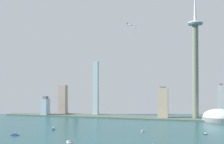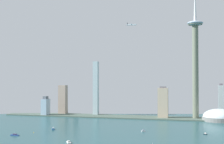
{
  "view_description": "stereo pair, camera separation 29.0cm",
  "coord_description": "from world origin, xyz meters",
  "px_view_note": "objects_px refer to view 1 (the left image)",
  "views": [
    {
      "loc": [
        212.79,
        -335.81,
        108.49
      ],
      "look_at": [
        -21.96,
        533.64,
        128.55
      ],
      "focal_mm": 51.5,
      "sensor_mm": 36.0,
      "label": 1
    },
    {
      "loc": [
        213.07,
        -335.74,
        108.49
      ],
      "look_at": [
        -21.96,
        533.64,
        128.55
      ],
      "focal_mm": 51.5,
      "sensor_mm": 36.0,
      "label": 2
    }
  ],
  "objects_px": {
    "boat_0": "(15,135)",
    "boat_1": "(205,134)",
    "skyscraper_3": "(163,103)",
    "channel_buoy_0": "(34,132)",
    "skyscraper_1": "(46,89)",
    "skyscraper_5": "(63,100)",
    "boat_2": "(53,129)",
    "skyscraper_4": "(46,107)",
    "skyscraper_6": "(96,88)",
    "skyscraper_0": "(74,98)",
    "stadium_dome": "(220,117)",
    "skyscraper_2": "(221,101)",
    "observation_tower": "(195,55)",
    "boat_7": "(143,131)",
    "boat_5": "(69,142)",
    "airplane": "(132,25)"
  },
  "relations": [
    {
      "from": "boat_0",
      "to": "boat_1",
      "type": "xyz_separation_m",
      "value": [
        353.34,
        105.86,
        -0.04
      ]
    },
    {
      "from": "skyscraper_3",
      "to": "channel_buoy_0",
      "type": "bearing_deg",
      "value": -126.92
    },
    {
      "from": "skyscraper_1",
      "to": "skyscraper_5",
      "type": "bearing_deg",
      "value": -18.51
    },
    {
      "from": "boat_2",
      "to": "skyscraper_3",
      "type": "bearing_deg",
      "value": -65.88
    },
    {
      "from": "skyscraper_4",
      "to": "skyscraper_6",
      "type": "xyz_separation_m",
      "value": [
        141.78,
        47.3,
        54.56
      ]
    },
    {
      "from": "skyscraper_0",
      "to": "stadium_dome",
      "type": "bearing_deg",
      "value": -11.14
    },
    {
      "from": "skyscraper_5",
      "to": "skyscraper_2",
      "type": "bearing_deg",
      "value": 6.48
    },
    {
      "from": "observation_tower",
      "to": "skyscraper_2",
      "type": "relative_size",
      "value": 3.86
    },
    {
      "from": "boat_0",
      "to": "stadium_dome",
      "type": "bearing_deg",
      "value": 37.77
    },
    {
      "from": "observation_tower",
      "to": "boat_0",
      "type": "height_order",
      "value": "observation_tower"
    },
    {
      "from": "skyscraper_2",
      "to": "channel_buoy_0",
      "type": "distance_m",
      "value": 549.23
    },
    {
      "from": "skyscraper_1",
      "to": "boat_0",
      "type": "relative_size",
      "value": 9.4
    },
    {
      "from": "boat_7",
      "to": "boat_5",
      "type": "bearing_deg",
      "value": -152.58
    },
    {
      "from": "boat_7",
      "to": "channel_buoy_0",
      "type": "height_order",
      "value": "boat_7"
    },
    {
      "from": "skyscraper_1",
      "to": "airplane",
      "type": "relative_size",
      "value": 5.52
    },
    {
      "from": "skyscraper_1",
      "to": "skyscraper_4",
      "type": "height_order",
      "value": "skyscraper_1"
    },
    {
      "from": "boat_0",
      "to": "boat_2",
      "type": "bearing_deg",
      "value": 63.82
    },
    {
      "from": "skyscraper_4",
      "to": "boat_7",
      "type": "xyz_separation_m",
      "value": [
        329.94,
        -214.22,
        -24.52
      ]
    },
    {
      "from": "skyscraper_0",
      "to": "skyscraper_6",
      "type": "xyz_separation_m",
      "value": [
        86.66,
        -44.07,
        31.68
      ]
    },
    {
      "from": "channel_buoy_0",
      "to": "airplane",
      "type": "relative_size",
      "value": 0.06
    },
    {
      "from": "skyscraper_1",
      "to": "boat_5",
      "type": "height_order",
      "value": "skyscraper_1"
    },
    {
      "from": "boat_2",
      "to": "airplane",
      "type": "xyz_separation_m",
      "value": [
        115.3,
        275.79,
        265.02
      ]
    },
    {
      "from": "skyscraper_1",
      "to": "channel_buoy_0",
      "type": "distance_m",
      "value": 396.73
    },
    {
      "from": "skyscraper_3",
      "to": "boat_7",
      "type": "distance_m",
      "value": 238.21
    },
    {
      "from": "skyscraper_6",
      "to": "boat_0",
      "type": "bearing_deg",
      "value": -96.58
    },
    {
      "from": "boat_5",
      "to": "boat_7",
      "type": "distance_m",
      "value": 179.6
    },
    {
      "from": "boat_0",
      "to": "skyscraper_0",
      "type": "bearing_deg",
      "value": 93.94
    },
    {
      "from": "skyscraper_5",
      "to": "channel_buoy_0",
      "type": "xyz_separation_m",
      "value": [
        83.1,
        -335.16,
        -44.0
      ]
    },
    {
      "from": "skyscraper_2",
      "to": "skyscraper_5",
      "type": "xyz_separation_m",
      "value": [
        -468.78,
        -53.21,
        -1.51
      ]
    },
    {
      "from": "skyscraper_1",
      "to": "skyscraper_3",
      "type": "xyz_separation_m",
      "value": [
        380.37,
        -54.95,
        -33.76
      ]
    },
    {
      "from": "skyscraper_5",
      "to": "skyscraper_6",
      "type": "bearing_deg",
      "value": -2.32
    },
    {
      "from": "boat_5",
      "to": "stadium_dome",
      "type": "bearing_deg",
      "value": -69.23
    },
    {
      "from": "skyscraper_5",
      "to": "boat_7",
      "type": "bearing_deg",
      "value": -41.95
    },
    {
      "from": "skyscraper_2",
      "to": "channel_buoy_0",
      "type": "bearing_deg",
      "value": -134.8
    },
    {
      "from": "skyscraper_0",
      "to": "boat_2",
      "type": "xyz_separation_m",
      "value": [
        82.77,
        -327.92,
        -47.5
      ]
    },
    {
      "from": "boat_1",
      "to": "skyscraper_0",
      "type": "bearing_deg",
      "value": -12.69
    },
    {
      "from": "skyscraper_2",
      "to": "boat_5",
      "type": "height_order",
      "value": "skyscraper_2"
    },
    {
      "from": "airplane",
      "to": "boat_2",
      "type": "bearing_deg",
      "value": -118.7
    },
    {
      "from": "skyscraper_0",
      "to": "boat_5",
      "type": "height_order",
      "value": "skyscraper_0"
    },
    {
      "from": "observation_tower",
      "to": "boat_5",
      "type": "height_order",
      "value": "observation_tower"
    },
    {
      "from": "observation_tower",
      "to": "skyscraper_6",
      "type": "xyz_separation_m",
      "value": [
        -290.47,
        16.41,
        -93.56
      ]
    },
    {
      "from": "boat_1",
      "to": "skyscraper_2",
      "type": "bearing_deg",
      "value": -73.72
    },
    {
      "from": "skyscraper_4",
      "to": "boat_7",
      "type": "distance_m",
      "value": 394.15
    },
    {
      "from": "observation_tower",
      "to": "skyscraper_4",
      "type": "bearing_deg",
      "value": -175.91
    },
    {
      "from": "skyscraper_1",
      "to": "boat_0",
      "type": "distance_m",
      "value": 427.05
    },
    {
      "from": "skyscraper_2",
      "to": "boat_1",
      "type": "relative_size",
      "value": 12.81
    },
    {
      "from": "boat_0",
      "to": "skyscraper_1",
      "type": "bearing_deg",
      "value": 106.52
    },
    {
      "from": "boat_7",
      "to": "channel_buoy_0",
      "type": "distance_m",
      "value": 223.72
    },
    {
      "from": "stadium_dome",
      "to": "boat_0",
      "type": "bearing_deg",
      "value": -140.13
    },
    {
      "from": "skyscraper_2",
      "to": "skyscraper_4",
      "type": "xyz_separation_m",
      "value": [
        -502.89,
        -104.88,
        -20.02
      ]
    }
  ]
}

